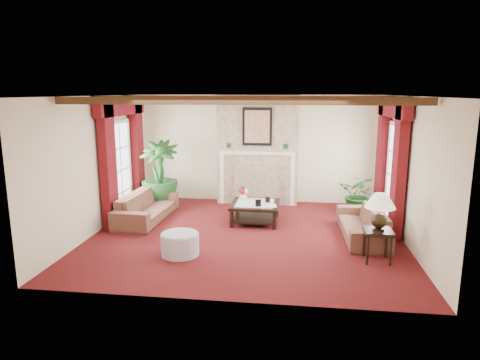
# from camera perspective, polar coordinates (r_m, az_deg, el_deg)

# --- Properties ---
(floor) EXTENTS (6.00, 6.00, 0.00)m
(floor) POSITION_cam_1_polar(r_m,az_deg,el_deg) (8.53, 0.82, -7.33)
(floor) COLOR #3E0B0C
(floor) RESTS_ON ground
(ceiling) EXTENTS (6.00, 6.00, 0.00)m
(ceiling) POSITION_cam_1_polar(r_m,az_deg,el_deg) (8.06, 0.88, 11.13)
(ceiling) COLOR white
(ceiling) RESTS_ON floor
(back_wall) EXTENTS (6.00, 0.02, 2.70)m
(back_wall) POSITION_cam_1_polar(r_m,az_deg,el_deg) (10.89, 2.48, 4.15)
(back_wall) COLOR beige
(back_wall) RESTS_ON ground
(left_wall) EXTENTS (0.02, 5.50, 2.70)m
(left_wall) POSITION_cam_1_polar(r_m,az_deg,el_deg) (9.02, -18.45, 1.98)
(left_wall) COLOR beige
(left_wall) RESTS_ON ground
(right_wall) EXTENTS (0.02, 5.50, 2.70)m
(right_wall) POSITION_cam_1_polar(r_m,az_deg,el_deg) (8.40, 21.63, 1.07)
(right_wall) COLOR beige
(right_wall) RESTS_ON ground
(ceiling_beams) EXTENTS (6.00, 3.00, 0.12)m
(ceiling_beams) POSITION_cam_1_polar(r_m,az_deg,el_deg) (8.06, 0.87, 10.70)
(ceiling_beams) COLOR #3E2413
(ceiling_beams) RESTS_ON ceiling
(fireplace) EXTENTS (2.00, 0.52, 2.70)m
(fireplace) POSITION_cam_1_polar(r_m,az_deg,el_deg) (10.60, 2.45, 11.26)
(fireplace) COLOR tan
(fireplace) RESTS_ON ground
(french_door_left) EXTENTS (0.10, 1.10, 2.16)m
(french_door_left) POSITION_cam_1_polar(r_m,az_deg,el_deg) (9.83, -16.07, 7.46)
(french_door_left) COLOR white
(french_door_left) RESTS_ON ground
(french_door_right) EXTENTS (0.10, 1.10, 2.16)m
(french_door_right) POSITION_cam_1_polar(r_m,az_deg,el_deg) (9.27, 20.32, 6.96)
(french_door_right) COLOR white
(french_door_right) RESTS_ON ground
(curtains_left) EXTENTS (0.20, 2.40, 2.55)m
(curtains_left) POSITION_cam_1_polar(r_m,az_deg,el_deg) (9.77, -15.61, 9.93)
(curtains_left) COLOR #560B16
(curtains_left) RESTS_ON ground
(curtains_right) EXTENTS (0.20, 2.40, 2.55)m
(curtains_right) POSITION_cam_1_polar(r_m,az_deg,el_deg) (9.22, 19.83, 9.59)
(curtains_right) COLOR #560B16
(curtains_right) RESTS_ON ground
(sofa_left) EXTENTS (2.11, 0.79, 0.81)m
(sofa_left) POSITION_cam_1_polar(r_m,az_deg,el_deg) (9.62, -12.33, -2.88)
(sofa_left) COLOR #3A0F1D
(sofa_left) RESTS_ON ground
(sofa_right) EXTENTS (1.97, 0.69, 0.75)m
(sofa_right) POSITION_cam_1_polar(r_m,az_deg,el_deg) (8.62, 16.04, -4.96)
(sofa_right) COLOR #3A0F1D
(sofa_right) RESTS_ON ground
(potted_palm) EXTENTS (1.06, 1.71, 0.91)m
(potted_palm) POSITION_cam_1_polar(r_m,az_deg,el_deg) (10.58, -10.62, -1.18)
(potted_palm) COLOR black
(potted_palm) RESTS_ON ground
(small_plant) EXTENTS (1.54, 1.56, 0.74)m
(small_plant) POSITION_cam_1_polar(r_m,az_deg,el_deg) (10.16, 15.57, -2.47)
(small_plant) COLOR black
(small_plant) RESTS_ON ground
(coffee_table) EXTENTS (1.03, 1.03, 0.42)m
(coffee_table) POSITION_cam_1_polar(r_m,az_deg,el_deg) (9.29, 2.02, -4.37)
(coffee_table) COLOR black
(coffee_table) RESTS_ON ground
(side_table) EXTENTS (0.58, 0.58, 0.54)m
(side_table) POSITION_cam_1_polar(r_m,az_deg,el_deg) (7.55, 17.84, -8.31)
(side_table) COLOR black
(side_table) RESTS_ON ground
(ottoman) EXTENTS (0.65, 0.65, 0.38)m
(ottoman) POSITION_cam_1_polar(r_m,az_deg,el_deg) (7.55, -8.00, -8.49)
(ottoman) COLOR #ADA9BF
(ottoman) RESTS_ON ground
(table_lamp) EXTENTS (0.50, 0.50, 0.63)m
(table_lamp) POSITION_cam_1_polar(r_m,az_deg,el_deg) (7.38, 18.12, -4.01)
(table_lamp) COLOR black
(table_lamp) RESTS_ON side_table
(flower_vase) EXTENTS (0.23, 0.23, 0.17)m
(flower_vase) POSITION_cam_1_polar(r_m,az_deg,el_deg) (9.48, 0.42, -2.18)
(flower_vase) COLOR silver
(flower_vase) RESTS_ON coffee_table
(book) EXTENTS (0.21, 0.07, 0.28)m
(book) POSITION_cam_1_polar(r_m,az_deg,el_deg) (8.95, 3.58, -2.69)
(book) COLOR black
(book) RESTS_ON coffee_table
(photo_frame_a) EXTENTS (0.12, 0.05, 0.16)m
(photo_frame_a) POSITION_cam_1_polar(r_m,az_deg,el_deg) (8.92, 2.44, -3.11)
(photo_frame_a) COLOR black
(photo_frame_a) RESTS_ON coffee_table
(photo_frame_b) EXTENTS (0.10, 0.04, 0.13)m
(photo_frame_b) POSITION_cam_1_polar(r_m,az_deg,el_deg) (9.25, 3.71, -2.67)
(photo_frame_b) COLOR black
(photo_frame_b) RESTS_ON coffee_table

